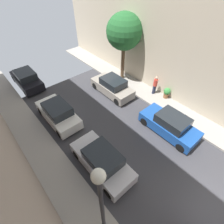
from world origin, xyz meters
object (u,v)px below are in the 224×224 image
parked_car_left_3 (102,161)px  parked_car_right_1 (170,125)px  pedestrian (155,85)px  street_tree_1 (124,32)px  parked_car_left_4 (58,113)px  potted_plant_1 (167,92)px  lamp_post (101,199)px  parked_car_left_5 (27,79)px  parked_car_right_2 (112,87)px

parked_car_left_3 → parked_car_right_1: bearing=-9.4°
pedestrian → street_tree_1: size_ratio=0.28×
parked_car_left_4 → potted_plant_1: bearing=-24.3°
lamp_post → parked_car_left_3: bearing=52.9°
parked_car_left_5 → pedestrian: bearing=-47.7°
street_tree_1 → parked_car_left_3: bearing=-140.2°
potted_plant_1 → parked_car_left_3: bearing=-169.7°
parked_car_left_4 → potted_plant_1: (8.43, -3.81, -0.02)m
pedestrian → potted_plant_1: size_ratio=1.78×
parked_car_left_5 → parked_car_right_2: (5.40, -6.31, 0.00)m
parked_car_left_3 → parked_car_right_2: (5.40, 5.28, 0.00)m
parked_car_left_5 → parked_car_right_2: size_ratio=1.00×
parked_car_left_4 → parked_car_right_1: (5.40, -6.24, 0.00)m
parked_car_right_2 → potted_plant_1: 4.82m
parked_car_left_3 → street_tree_1: street_tree_1 is taller
parked_car_left_4 → parked_car_left_5: bearing=90.0°
parked_car_right_1 → potted_plant_1: 3.89m
parked_car_left_4 → potted_plant_1: 9.26m
parked_car_right_1 → lamp_post: size_ratio=0.79×
parked_car_left_4 → street_tree_1: bearing=8.2°
street_tree_1 → parked_car_left_4: bearing=-171.8°
parked_car_right_2 → street_tree_1: street_tree_1 is taller
parked_car_left_3 → parked_car_right_1: same height
parked_car_left_5 → lamp_post: 14.53m
parked_car_right_1 → street_tree_1: (2.36, 7.36, 3.91)m
parked_car_left_5 → street_tree_1: 10.09m
parked_car_left_4 → potted_plant_1: parked_car_left_4 is taller
parked_car_left_5 → pedestrian: 12.08m
parked_car_right_1 → lamp_post: bearing=-167.5°
parked_car_left_5 → potted_plant_1: parked_car_left_5 is taller
parked_car_right_1 → parked_car_left_3: bearing=170.6°
parked_car_right_1 → pedestrian: (2.72, 3.54, 0.35)m
pedestrian → parked_car_left_5: bearing=132.3°
lamp_post → potted_plant_1: bearing=21.4°
parked_car_left_4 → parked_car_right_2: size_ratio=1.00×
parked_car_right_2 → potted_plant_1: parked_car_right_2 is taller
parked_car_left_4 → lamp_post: bearing=-103.6°
parked_car_right_1 → lamp_post: (-7.30, -1.62, 2.95)m
parked_car_left_3 → parked_car_left_4: bearing=90.0°
parked_car_left_5 → street_tree_1: bearing=-33.4°
parked_car_left_3 → parked_car_left_4: same height
parked_car_right_2 → potted_plant_1: (3.03, -3.75, -0.02)m
parked_car_left_3 → parked_car_left_5: bearing=90.0°
lamp_post → street_tree_1: bearing=42.9°
parked_car_left_5 → street_tree_1: (7.76, -5.12, 3.91)m
street_tree_1 → parked_car_right_2: bearing=-153.3°
parked_car_right_1 → potted_plant_1: bearing=38.7°
parked_car_left_3 → potted_plant_1: bearing=10.3°
lamp_post → parked_car_right_1: bearing=12.5°
pedestrian → lamp_post: lamp_post is taller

